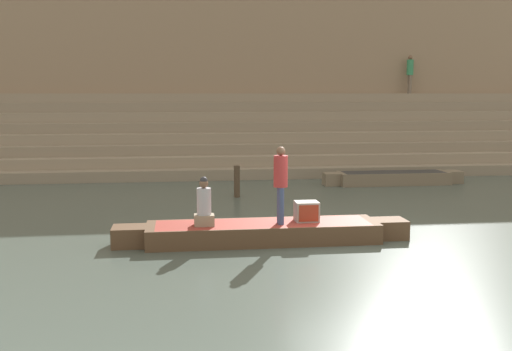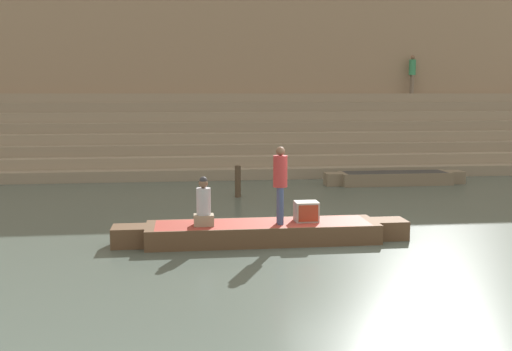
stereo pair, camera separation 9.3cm
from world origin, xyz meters
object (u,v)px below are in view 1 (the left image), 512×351
Objects in this scene: moored_boat_shore at (393,178)px; mooring_post at (237,181)px; rowboat_main at (263,232)px; person_standing at (281,179)px; tv_set at (307,211)px; person_rowing at (204,206)px; person_on_steps at (410,71)px.

moored_boat_shore is 6.27m from mooring_post.
person_standing is (0.37, -0.15, 1.20)m from rowboat_main.
mooring_post is (-5.93, -2.02, 0.27)m from moored_boat_shore.
moored_boat_shore is at bearing 49.82° from tv_set.
rowboat_main is 6.52× the size of mooring_post.
person_rowing reaches higher than mooring_post.
person_rowing is 2.07× the size of tv_set.
person_standing reaches higher than mooring_post.
moored_boat_shore is (4.92, 7.85, -0.42)m from tv_set.
person_rowing is 0.60× the size of person_on_steps.
person_on_steps is at bearing 63.49° from person_rowing.
moored_boat_shore reaches higher than rowboat_main.
rowboat_main is 18.01m from person_on_steps.
person_on_steps is (9.22, 14.91, 4.11)m from rowboat_main.
person_standing is 1.77m from person_rowing.
person_standing is 0.95× the size of person_on_steps.
person_rowing is 10.80m from moored_boat_shore.
mooring_post is at bearing -162.52° from moored_boat_shore.
person_rowing reaches higher than moored_boat_shore.
person_on_steps reaches higher than mooring_post.
person_rowing is at bearing -102.30° from mooring_post.
person_rowing is at bearing 175.53° from tv_set.
person_standing is 1.01m from tv_set.
person_on_steps reaches higher than rowboat_main.
tv_set is 9.27m from moored_boat_shore.
moored_boat_shore is 5.12× the size of mooring_post.
person_standing is at bearing 94.43° from person_on_steps.
person_rowing is at bearing 89.84° from person_on_steps.
tv_set is 17.39m from person_on_steps.
person_standing is at bearing -126.00° from moored_boat_shore.
tv_set is at bearing 18.87° from person_standing.
moored_boat_shore is at bearing 57.05° from person_standing.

